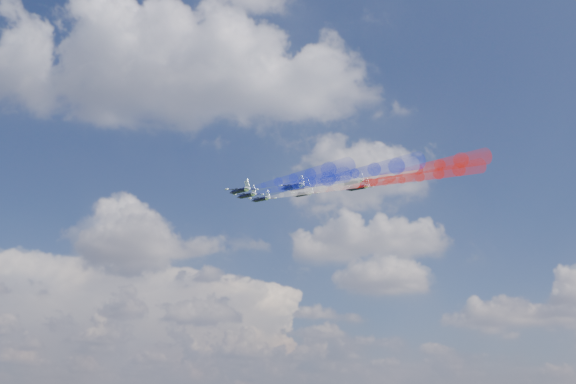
{
  "coord_description": "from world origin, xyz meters",
  "views": [
    {
      "loc": [
        13.02,
        -148.08,
        69.44
      ],
      "look_at": [
        17.08,
        23.47,
        125.18
      ],
      "focal_mm": 41.39,
      "sensor_mm": 36.0,
      "label": 1
    }
  ],
  "objects": [
    {
      "name": "trail_inner_right",
      "position": [
        34.44,
        12.82,
        124.04
      ],
      "size": [
        23.67,
        35.6,
        10.34
      ],
      "primitive_type": null,
      "rotation": [
        0.16,
        -0.17,
        0.52
      ],
      "color": "red"
    },
    {
      "name": "trail_outer_right",
      "position": [
        49.54,
        6.9,
        124.08
      ],
      "size": [
        23.67,
        35.6,
        10.34
      ],
      "primitive_type": null,
      "rotation": [
        0.16,
        -0.17,
        0.52
      ],
      "color": "red"
    },
    {
      "name": "jet_center_third",
      "position": [
        20.01,
        20.22,
        125.36
      ],
      "size": [
        13.47,
        14.33,
        6.1
      ],
      "primitive_type": null,
      "rotation": [
        0.16,
        -0.17,
        0.52
      ],
      "color": "black"
    },
    {
      "name": "jet_rear_left",
      "position": [
        17.9,
        6.19,
        120.93
      ],
      "size": [
        13.47,
        14.33,
        6.1
      ],
      "primitive_type": null,
      "rotation": [
        0.16,
        -0.17,
        0.52
      ],
      "color": "black"
    },
    {
      "name": "jet_lead",
      "position": [
        9.53,
        36.99,
        127.3
      ],
      "size": [
        13.47,
        14.33,
        6.1
      ],
      "primitive_type": null,
      "rotation": [
        0.16,
        -0.17,
        0.52
      ],
      "color": "black"
    },
    {
      "name": "trail_rear_right",
      "position": [
        45.82,
        -7.79,
        120.69
      ],
      "size": [
        23.67,
        35.6,
        10.34
      ],
      "primitive_type": null,
      "rotation": [
        0.16,
        -0.17,
        0.52
      ],
      "color": "red"
    },
    {
      "name": "trail_outer_left",
      "position": [
        17.47,
        -11.57,
        116.95
      ],
      "size": [
        23.67,
        35.6,
        10.34
      ],
      "primitive_type": null,
      "rotation": [
        0.16,
        -0.17,
        0.52
      ],
      "color": "#1927DC"
    },
    {
      "name": "trail_center_third",
      "position": [
        32.68,
        -0.38,
        121.53
      ],
      "size": [
        23.67,
        35.6,
        10.34
      ],
      "primitive_type": null,
      "rotation": [
        0.16,
        -0.17,
        0.52
      ],
      "color": "white"
    },
    {
      "name": "trail_lead",
      "position": [
        22.2,
        16.39,
        123.47
      ],
      "size": [
        23.67,
        35.6,
        10.34
      ],
      "primitive_type": null,
      "rotation": [
        0.16,
        -0.17,
        0.52
      ],
      "color": "white"
    },
    {
      "name": "jet_inner_right",
      "position": [
        21.77,
        33.42,
        127.86
      ],
      "size": [
        13.47,
        14.33,
        6.1
      ],
      "primitive_type": null,
      "rotation": [
        0.16,
        -0.17,
        0.52
      ],
      "color": "black"
    },
    {
      "name": "jet_outer_left",
      "position": [
        4.8,
        9.02,
        120.77
      ],
      "size": [
        13.47,
        14.33,
        6.1
      ],
      "primitive_type": null,
      "rotation": [
        0.16,
        -0.17,
        0.52
      ],
      "color": "black"
    },
    {
      "name": "trail_rear_left",
      "position": [
        30.58,
        -14.4,
        117.11
      ],
      "size": [
        23.67,
        35.6,
        10.34
      ],
      "primitive_type": null,
      "rotation": [
        0.16,
        -0.17,
        0.52
      ],
      "color": "#1927DC"
    },
    {
      "name": "jet_rear_right",
      "position": [
        33.15,
        12.81,
        124.51
      ],
      "size": [
        13.47,
        14.33,
        6.1
      ],
      "primitive_type": null,
      "rotation": [
        0.16,
        -0.17,
        0.52
      ],
      "color": "black"
    },
    {
      "name": "jet_inner_left",
      "position": [
        5.92,
        24.26,
        124.37
      ],
      "size": [
        13.47,
        14.33,
        6.1
      ],
      "primitive_type": null,
      "rotation": [
        0.16,
        -0.17,
        0.52
      ],
      "color": "black"
    },
    {
      "name": "trail_inner_left",
      "position": [
        18.59,
        3.66,
        120.55
      ],
      "size": [
        23.67,
        35.6,
        10.34
      ],
      "primitive_type": null,
      "rotation": [
        0.16,
        -0.17,
        0.52
      ],
      "color": "#1927DC"
    },
    {
      "name": "jet_outer_right",
      "position": [
        36.87,
        27.5,
        127.9
      ],
      "size": [
        13.47,
        14.33,
        6.1
      ],
      "primitive_type": null,
      "rotation": [
        0.16,
        -0.17,
        0.52
      ],
      "color": "black"
    }
  ]
}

